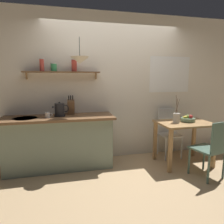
{
  "coord_description": "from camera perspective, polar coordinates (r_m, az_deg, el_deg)",
  "views": [
    {
      "loc": [
        -0.89,
        -3.11,
        1.53
      ],
      "look_at": [
        -0.1,
        0.25,
        0.95
      ],
      "focal_mm": 32.47,
      "sensor_mm": 36.0,
      "label": 1
    }
  ],
  "objects": [
    {
      "name": "dining_chair_far",
      "position": [
        4.16,
        15.48,
        -4.94
      ],
      "size": [
        0.4,
        0.4,
        0.94
      ],
      "color": "silver",
      "rests_on": "ground_plane"
    },
    {
      "name": "wall_shelf",
      "position": [
        3.6,
        -14.19,
        11.51
      ],
      "size": [
        1.27,
        0.2,
        0.34
      ],
      "color": "brown"
    },
    {
      "name": "back_wall",
      "position": [
        3.92,
        3.04,
        6.92
      ],
      "size": [
        6.8,
        0.11,
        2.7
      ],
      "color": "silver",
      "rests_on": "ground_plane"
    },
    {
      "name": "fruit_bowl",
      "position": [
        3.83,
        20.61,
        -1.83
      ],
      "size": [
        0.25,
        0.25,
        0.13
      ],
      "color": "slate",
      "rests_on": "dining_table"
    },
    {
      "name": "dining_chair_near",
      "position": [
        3.45,
        26.33,
        -8.78
      ],
      "size": [
        0.49,
        0.5,
        0.91
      ],
      "color": "#4C6B5B",
      "rests_on": "ground_plane"
    },
    {
      "name": "pendant_lamp",
      "position": [
        3.37,
        -9.05,
        14.21
      ],
      "size": [
        0.3,
        0.3,
        0.41
      ],
      "color": "black"
    },
    {
      "name": "electric_kettle",
      "position": [
        3.48,
        -14.49,
        0.6
      ],
      "size": [
        0.27,
        0.18,
        0.24
      ],
      "color": "black",
      "rests_on": "kitchen_counter"
    },
    {
      "name": "dining_table",
      "position": [
        3.82,
        19.62,
        -4.71
      ],
      "size": [
        0.93,
        0.67,
        0.76
      ],
      "color": "tan",
      "rests_on": "ground_plane"
    },
    {
      "name": "coffee_mug_by_sink",
      "position": [
        3.4,
        -17.65,
        -0.81
      ],
      "size": [
        0.12,
        0.08,
        0.09
      ],
      "color": "white",
      "rests_on": "kitchen_counter"
    },
    {
      "name": "knife_block",
      "position": [
        3.61,
        -11.49,
        1.46
      ],
      "size": [
        0.12,
        0.18,
        0.33
      ],
      "color": "brown",
      "rests_on": "kitchen_counter"
    },
    {
      "name": "kitchen_counter",
      "position": [
        3.59,
        -14.54,
        -8.16
      ],
      "size": [
        1.83,
        0.63,
        0.9
      ],
      "color": "gray",
      "rests_on": "ground_plane"
    },
    {
      "name": "twig_vase",
      "position": [
        3.66,
        17.68,
        -1.58
      ],
      "size": [
        0.12,
        0.12,
        0.49
      ],
      "color": "#B7B2A8",
      "rests_on": "dining_table"
    },
    {
      "name": "ground_plane",
      "position": [
        3.58,
        2.57,
        -15.8
      ],
      "size": [
        14.0,
        14.0,
        0.0
      ],
      "primitive_type": "plane",
      "color": "tan"
    }
  ]
}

